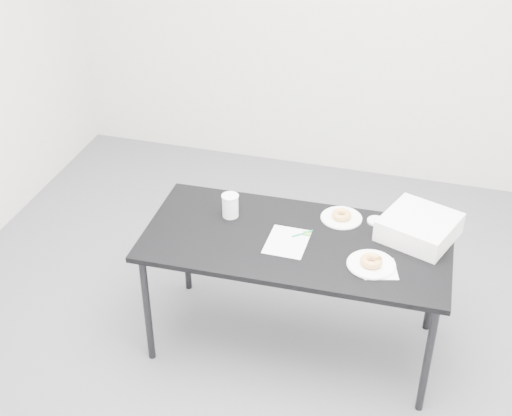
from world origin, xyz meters
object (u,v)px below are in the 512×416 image
(plate_far, at_px, (341,218))
(donut_far, at_px, (342,215))
(scorecard, at_px, (287,242))
(table, at_px, (296,248))
(plate_near, at_px, (371,264))
(pen, at_px, (302,234))
(bakery_box, at_px, (419,227))
(coffee_cup, at_px, (230,206))
(donut_near, at_px, (372,261))

(plate_far, relative_size, donut_far, 2.13)
(scorecard, height_order, donut_far, donut_far)
(table, height_order, plate_near, plate_near)
(pen, height_order, donut_far, donut_far)
(pen, bearing_deg, bakery_box, -27.76)
(donut_far, bearing_deg, coffee_cup, -166.63)
(scorecard, relative_size, bakery_box, 0.75)
(bakery_box, bearing_deg, pen, -145.02)
(pen, height_order, plate_far, pen)
(donut_near, xyz_separation_m, coffee_cup, (-0.76, 0.22, 0.04))
(plate_far, height_order, bakery_box, bakery_box)
(plate_near, relative_size, bakery_box, 0.69)
(plate_near, height_order, donut_far, donut_far)
(plate_near, bearing_deg, bakery_box, 57.78)
(table, distance_m, donut_far, 0.31)
(coffee_cup, bearing_deg, plate_near, -16.07)
(donut_far, bearing_deg, plate_near, -59.87)
(plate_near, relative_size, donut_near, 2.13)
(table, height_order, plate_far, plate_far)
(table, height_order, coffee_cup, coffee_cup)
(donut_far, xyz_separation_m, bakery_box, (0.39, -0.05, 0.03))
(scorecard, xyz_separation_m, bakery_box, (0.62, 0.23, 0.05))
(donut_near, distance_m, coffee_cup, 0.80)
(donut_near, bearing_deg, coffee_cup, 163.93)
(table, relative_size, pen, 13.24)
(table, distance_m, scorecard, 0.07)
(plate_far, bearing_deg, coffee_cup, -166.63)
(pen, distance_m, bakery_box, 0.58)
(plate_near, bearing_deg, table, 164.20)
(plate_near, distance_m, donut_near, 0.02)
(scorecard, relative_size, plate_near, 1.08)
(table, distance_m, pen, 0.08)
(scorecard, distance_m, donut_far, 0.36)
(plate_near, distance_m, bakery_box, 0.36)
(plate_near, relative_size, donut_far, 2.30)
(pen, distance_m, donut_far, 0.26)
(scorecard, relative_size, coffee_cup, 1.99)
(donut_near, xyz_separation_m, bakery_box, (0.19, 0.30, 0.03))
(donut_near, relative_size, bakery_box, 0.32)
(table, relative_size, plate_near, 6.66)
(donut_far, bearing_deg, donut_near, -59.87)
(table, xyz_separation_m, plate_near, (0.39, -0.11, 0.06))
(donut_near, bearing_deg, table, 164.20)
(pen, relative_size, plate_far, 0.54)
(table, xyz_separation_m, bakery_box, (0.58, 0.19, 0.11))
(bakery_box, bearing_deg, plate_near, -101.80)
(scorecard, height_order, pen, pen)
(pen, distance_m, coffee_cup, 0.41)
(table, distance_m, plate_far, 0.31)
(pen, height_order, coffee_cup, coffee_cup)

